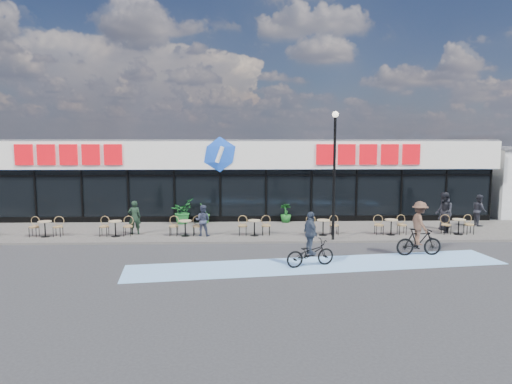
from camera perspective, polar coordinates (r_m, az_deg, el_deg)
The scene contains 22 objects.
ground at distance 18.43m, azimuth -5.51°, elevation -7.88°, with size 120.00×120.00×0.00m, color #28282B.
sidewalk at distance 22.80m, azimuth -4.75°, elevation -4.94°, with size 44.00×5.00×0.10m, color #605C55.
bike_lane at distance 17.16m, azimuth 7.75°, elevation -8.99°, with size 14.00×2.20×0.01m, color #77AAE0.
building at distance 27.85m, azimuth -4.19°, elevation 1.92°, with size 30.60×6.57×4.75m.
lamp_post at distance 20.54m, azimuth 9.77°, elevation 3.32°, with size 0.28×0.28×5.73m.
bistro_set_1 at distance 23.40m, azimuth -24.79°, elevation -3.97°, with size 1.54×0.62×0.90m.
bistro_set_2 at distance 22.33m, azimuth -17.11°, elevation -4.14°, with size 1.54×0.62×0.90m.
bistro_set_3 at distance 21.69m, azimuth -8.81°, elevation -4.23°, with size 1.54×0.62×0.90m.
bistro_set_4 at distance 21.52m, azimuth -0.20°, elevation -4.23°, with size 1.54×0.62×0.90m.
bistro_set_5 at distance 21.84m, azimuth 8.34°, elevation -4.14°, with size 1.54×0.62×0.90m.
bistro_set_6 at distance 22.62m, azimuth 16.47°, elevation -3.97°, with size 1.54×0.62×0.90m.
bistro_set_7 at distance 23.83m, azimuth 23.91°, elevation -3.75°, with size 1.54×0.62×0.90m.
potted_plant_left at distance 24.70m, azimuth -6.45°, elevation -2.64°, with size 0.61×0.49×1.11m, color #24691E.
potted_plant_mid at distance 24.81m, azimuth -9.23°, elevation -2.40°, with size 1.19×1.03×1.32m, color #1D6728.
potted_plant_right at distance 24.89m, azimuth 3.75°, elevation -2.64°, with size 0.58×0.58×1.03m, color #18571D.
patron_left at distance 22.49m, azimuth -14.95°, elevation -3.08°, with size 0.59×0.39×1.61m, color black.
patron_right at distance 21.48m, azimuth -6.68°, elevation -3.55°, with size 0.71×0.56×1.47m, color #31364C.
pedestrian_a at distance 23.96m, azimuth 22.45°, elevation -2.35°, with size 0.96×0.75×1.97m, color black.
pedestrian_b at distance 26.53m, azimuth 26.12°, elevation -2.05°, with size 0.80×0.62×1.65m, color #22232A.
pedestrian_c at distance 24.84m, azimuth 22.55°, elevation -2.45°, with size 0.80×0.52×1.63m, color black.
cyclist_a at distance 16.74m, azimuth 6.81°, elevation -6.82°, with size 1.98×1.21×2.02m.
cyclist_b at distance 19.22m, azimuth 19.74°, elevation -4.70°, with size 1.85×1.14×2.18m.
Camera 1 is at (1.25, -17.81, 4.59)m, focal length 32.00 mm.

